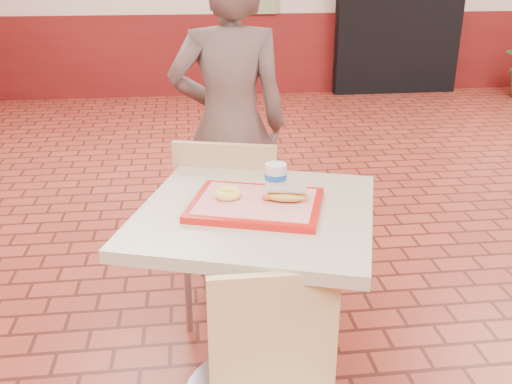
{
  "coord_description": "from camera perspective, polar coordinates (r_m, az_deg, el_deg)",
  "views": [
    {
      "loc": [
        -1.5,
        -2.33,
        1.63
      ],
      "look_at": [
        -1.28,
        -0.55,
        0.89
      ],
      "focal_mm": 40.0,
      "sensor_mm": 36.0,
      "label": 1
    }
  ],
  "objects": [
    {
      "name": "serving_tray",
      "position": [
        1.95,
        -0.0,
        -1.27
      ],
      "size": [
        0.44,
        0.34,
        0.03
      ],
      "rotation": [
        0.0,
        0.0,
        -0.31
      ],
      "color": "#B9140D",
      "rests_on": "main_table"
    },
    {
      "name": "long_john_donut",
      "position": [
        1.94,
        2.94,
        -0.29
      ],
      "size": [
        0.16,
        0.11,
        0.05
      ],
      "rotation": [
        0.0,
        0.0,
        -0.22
      ],
      "color": "gold",
      "rests_on": "serving_tray"
    },
    {
      "name": "paper_cup",
      "position": [
        2.02,
        1.97,
        1.52
      ],
      "size": [
        0.08,
        0.08,
        0.1
      ],
      "rotation": [
        0.0,
        0.0,
        0.31
      ],
      "color": "silver",
      "rests_on": "serving_tray"
    },
    {
      "name": "main_table",
      "position": [
        2.08,
        -0.0,
        -8.47
      ],
      "size": [
        0.79,
        0.79,
        0.83
      ],
      "rotation": [
        0.0,
        0.0,
        -0.32
      ],
      "color": "#B3AC90",
      "rests_on": "ground"
    },
    {
      "name": "ring_donut",
      "position": [
        1.97,
        -2.85,
        -0.12
      ],
      "size": [
        0.12,
        0.12,
        0.03
      ],
      "primitive_type": "torus",
      "rotation": [
        0.0,
        0.0,
        -0.29
      ],
      "color": "#F8DA5A",
      "rests_on": "serving_tray"
    },
    {
      "name": "wainscot_band",
      "position": [
        2.99,
        23.78,
        -1.88
      ],
      "size": [
        8.0,
        10.0,
        1.0
      ],
      "color": "#601212",
      "rests_on": "ground"
    },
    {
      "name": "corridor_doorway",
      "position": [
        7.71,
        14.23,
        17.72
      ],
      "size": [
        1.6,
        0.22,
        2.2
      ],
      "primitive_type": "cube",
      "color": "black",
      "rests_on": "ground"
    },
    {
      "name": "chair_main_back",
      "position": [
        2.57,
        -2.52,
        -3.18
      ],
      "size": [
        0.53,
        0.53,
        0.93
      ],
      "rotation": [
        0.0,
        0.0,
        2.88
      ],
      "color": "tan",
      "rests_on": "ground"
    },
    {
      "name": "customer",
      "position": [
        2.93,
        -2.63,
        6.51
      ],
      "size": [
        0.61,
        0.4,
        1.66
      ],
      "primitive_type": "imported",
      "rotation": [
        0.0,
        0.0,
        3.15
      ],
      "color": "brown",
      "rests_on": "ground"
    }
  ]
}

